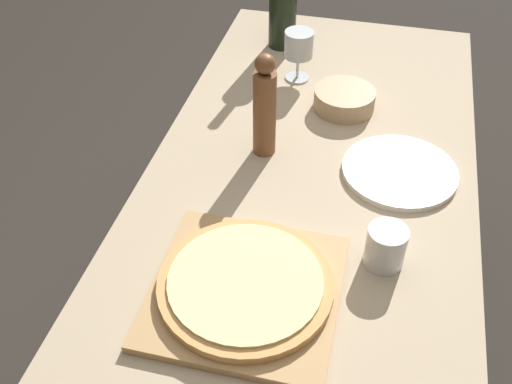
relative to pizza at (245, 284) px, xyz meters
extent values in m
plane|color=#2D2823|center=(0.06, 0.35, -0.76)|extent=(12.00, 12.00, 0.00)
cube|color=tan|center=(0.06, 0.35, -0.04)|extent=(0.73, 1.59, 0.03)
cylinder|color=brown|center=(-0.25, 1.09, -0.41)|extent=(0.06, 0.06, 0.70)
cylinder|color=brown|center=(0.36, 1.09, -0.41)|extent=(0.06, 0.06, 0.70)
cube|color=tan|center=(0.00, 0.00, -0.02)|extent=(0.34, 0.34, 0.02)
cylinder|color=tan|center=(0.00, 0.00, 0.00)|extent=(0.32, 0.32, 0.02)
cylinder|color=beige|center=(0.00, 0.00, 0.01)|extent=(0.28, 0.28, 0.01)
cylinder|color=black|center=(-0.13, 0.94, 0.09)|extent=(0.08, 0.08, 0.25)
cylinder|color=brown|center=(-0.06, 0.42, 0.07)|extent=(0.05, 0.05, 0.21)
sphere|color=brown|center=(-0.06, 0.42, 0.20)|extent=(0.04, 0.04, 0.04)
cylinder|color=silver|center=(-0.05, 0.76, -0.03)|extent=(0.07, 0.07, 0.00)
cylinder|color=silver|center=(-0.05, 0.76, 0.01)|extent=(0.01, 0.01, 0.06)
cylinder|color=silver|center=(-0.05, 0.76, 0.07)|extent=(0.08, 0.08, 0.07)
cylinder|color=tan|center=(0.10, 0.65, 0.00)|extent=(0.16, 0.16, 0.05)
cylinder|color=silver|center=(0.24, 0.14, 0.01)|extent=(0.08, 0.08, 0.08)
cylinder|color=silver|center=(0.25, 0.41, -0.02)|extent=(0.26, 0.26, 0.01)
camera|label=1|loc=(0.18, -0.67, 0.84)|focal=42.00mm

